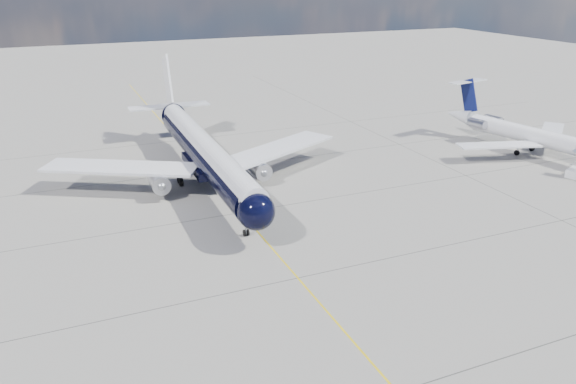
# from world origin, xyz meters

# --- Properties ---
(ground) EXTENTS (320.00, 320.00, 0.00)m
(ground) POSITION_xyz_m (0.00, 30.00, 0.00)
(ground) COLOR gray
(ground) RESTS_ON ground
(taxiway_centerline) EXTENTS (0.16, 160.00, 0.01)m
(taxiway_centerline) POSITION_xyz_m (0.00, 25.00, 0.00)
(taxiway_centerline) COLOR #DEBC0B
(taxiway_centerline) RESTS_ON ground
(main_airliner) EXTENTS (37.15, 45.13, 13.06)m
(main_airliner) POSITION_xyz_m (-1.06, 35.89, 4.05)
(main_airliner) COLOR black
(main_airliner) RESTS_ON ground
(regional_jet) EXTENTS (23.01, 26.79, 9.12)m
(regional_jet) POSITION_xyz_m (43.76, 30.25, 2.88)
(regional_jet) COLOR silver
(regional_jet) RESTS_ON ground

